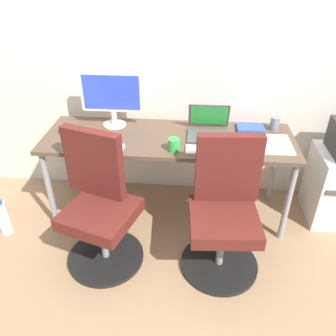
% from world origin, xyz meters
% --- Properties ---
extents(ground_plane, '(5.28, 5.28, 0.00)m').
position_xyz_m(ground_plane, '(0.00, 0.00, 0.00)').
color(ground_plane, '#9E7A56').
extents(back_wall, '(4.40, 0.04, 2.60)m').
position_xyz_m(back_wall, '(0.00, 0.39, 1.30)').
color(back_wall, silver).
rests_on(back_wall, ground).
extents(desk, '(1.88, 0.62, 0.70)m').
position_xyz_m(desk, '(0.00, 0.00, 0.64)').
color(desk, brown).
rests_on(desk, ground).
extents(office_chair_left, '(0.56, 0.56, 0.94)m').
position_xyz_m(office_chair_left, '(-0.43, -0.52, 0.42)').
color(office_chair_left, black).
rests_on(office_chair_left, ground).
extents(office_chair_right, '(0.54, 0.54, 0.94)m').
position_xyz_m(office_chair_right, '(0.41, -0.52, 0.42)').
color(office_chair_right, black).
rests_on(office_chair_right, ground).
extents(water_bottle_on_floor, '(0.09, 0.09, 0.31)m').
position_xyz_m(water_bottle_on_floor, '(-1.25, -0.38, 0.15)').
color(water_bottle_on_floor, white).
rests_on(water_bottle_on_floor, ground).
extents(desktop_monitor, '(0.48, 0.18, 0.43)m').
position_xyz_m(desktop_monitor, '(-0.45, 0.17, 0.95)').
color(desktop_monitor, silver).
rests_on(desktop_monitor, desk).
extents(open_laptop, '(0.31, 0.29, 0.22)m').
position_xyz_m(open_laptop, '(0.30, 0.07, 0.76)').
color(open_laptop, '#4C4C51').
rests_on(open_laptop, desk).
extents(keyboard_by_monitor, '(0.34, 0.12, 0.02)m').
position_xyz_m(keyboard_by_monitor, '(-0.47, -0.23, 0.71)').
color(keyboard_by_monitor, silver).
rests_on(keyboard_by_monitor, desk).
extents(keyboard_by_laptop, '(0.34, 0.12, 0.02)m').
position_xyz_m(keyboard_by_laptop, '(0.31, -0.20, 0.71)').
color(keyboard_by_laptop, silver).
rests_on(keyboard_by_laptop, desk).
extents(mouse_by_monitor, '(0.06, 0.10, 0.03)m').
position_xyz_m(mouse_by_monitor, '(-0.54, -0.08, 0.72)').
color(mouse_by_monitor, '#B7B7B7').
rests_on(mouse_by_monitor, desk).
extents(mouse_by_laptop, '(0.06, 0.10, 0.03)m').
position_xyz_m(mouse_by_laptop, '(-0.83, 0.03, 0.72)').
color(mouse_by_laptop, '#515156').
rests_on(mouse_by_laptop, desk).
extents(coffee_mug, '(0.08, 0.08, 0.09)m').
position_xyz_m(coffee_mug, '(0.05, -0.21, 0.75)').
color(coffee_mug, green).
rests_on(coffee_mug, desk).
extents(pen_cup, '(0.07, 0.07, 0.10)m').
position_xyz_m(pen_cup, '(0.81, 0.19, 0.76)').
color(pen_cup, slate).
rests_on(pen_cup, desk).
extents(notebook, '(0.21, 0.15, 0.03)m').
position_xyz_m(notebook, '(0.63, 0.18, 0.72)').
color(notebook, blue).
rests_on(notebook, desk).
extents(paper_pile, '(0.21, 0.30, 0.01)m').
position_xyz_m(paper_pile, '(0.79, -0.06, 0.71)').
color(paper_pile, white).
rests_on(paper_pile, desk).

